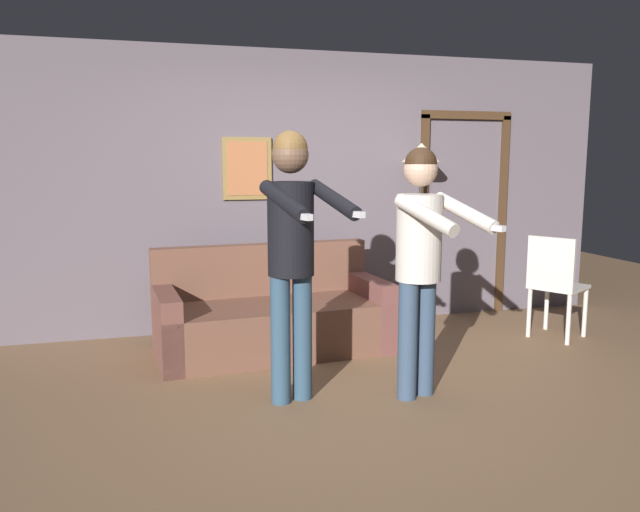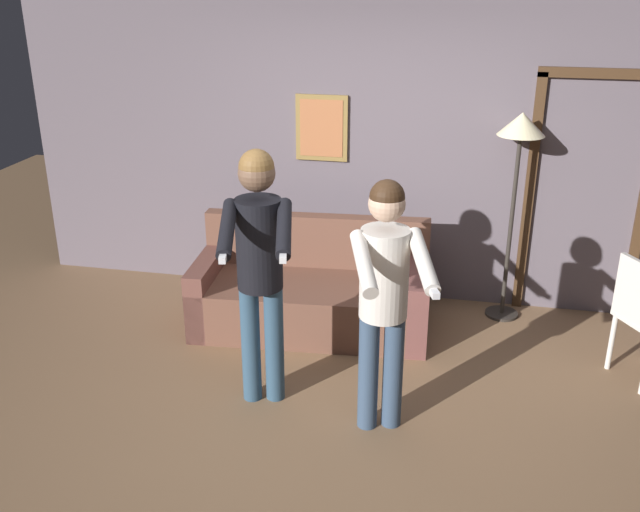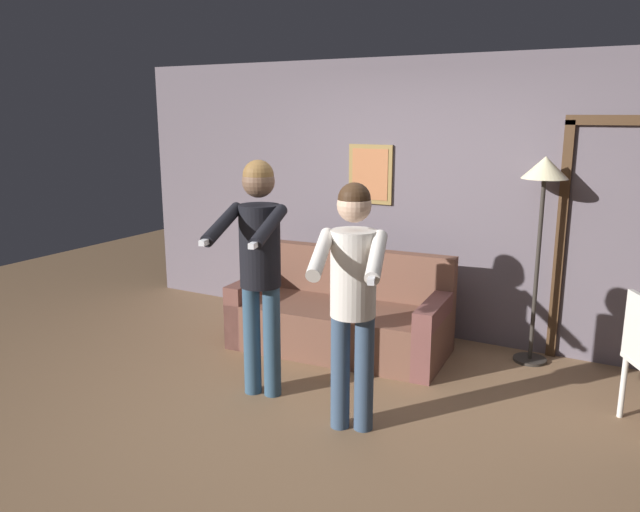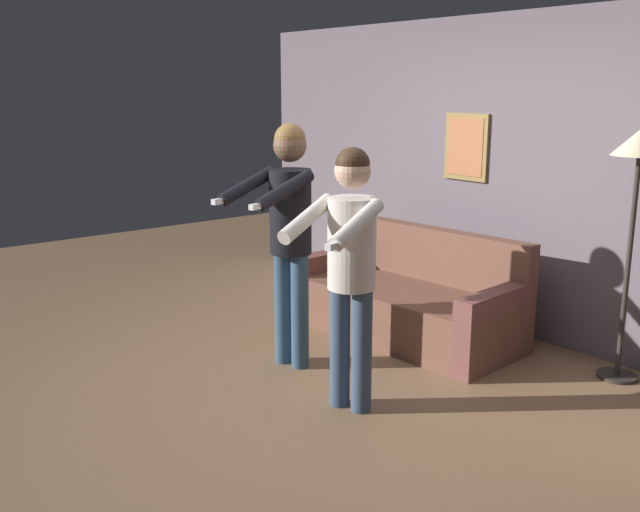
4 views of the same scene
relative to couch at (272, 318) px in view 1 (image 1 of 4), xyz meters
name	(u,v)px [view 1 (image 1 of 4)]	position (x,y,z in m)	size (l,w,h in m)	color
ground_plane	(368,397)	(0.42, -1.22, -0.28)	(12.00, 12.00, 0.00)	#8A6647
back_wall_assembly	(300,191)	(0.44, 0.78, 1.02)	(6.40, 0.10, 2.60)	#655A63
couch	(272,318)	(0.00, 0.00, 0.00)	(1.96, 0.99, 0.87)	brown
torchiere_lamp	(421,170)	(1.57, 0.52, 1.22)	(0.37, 0.37, 1.76)	#332D28
person_standing_left	(292,239)	(-0.09, -1.15, 0.81)	(0.54, 0.76, 1.78)	#314E67
person_standing_right	(421,249)	(0.74, -1.30, 0.73)	(0.57, 0.68, 1.67)	#374B66
dining_chair_distant	(555,281)	(2.50, -0.33, 0.25)	(0.57, 0.57, 0.93)	silver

